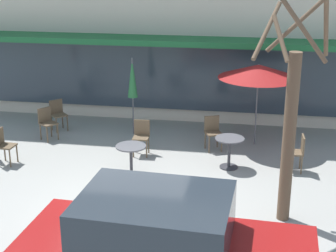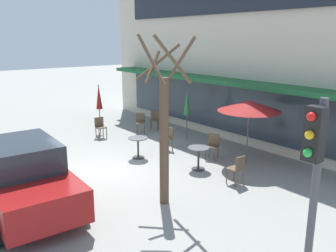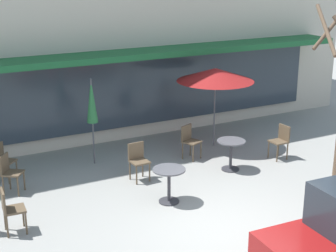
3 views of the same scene
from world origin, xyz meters
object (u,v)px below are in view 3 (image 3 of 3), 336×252
at_px(cafe_table_near_wall, 169,180).
at_px(patio_umbrella_cream_folded, 92,102).
at_px(cafe_chair_5, 281,139).
at_px(cafe_chair_0, 10,208).
at_px(cafe_chair_4, 138,159).
at_px(cafe_chair_1, 2,159).
at_px(cafe_table_streetside, 231,150).
at_px(patio_umbrella_green_folded, 215,75).
at_px(cafe_chair_2, 189,139).
at_px(cafe_chair_3, 9,171).

xyz_separation_m(cafe_table_near_wall, patio_umbrella_cream_folded, (-0.63, 2.87, 1.11)).
distance_m(cafe_table_near_wall, cafe_chair_5, 3.91).
xyz_separation_m(cafe_chair_0, cafe_chair_4, (3.17, 1.20, 0.00)).
distance_m(patio_umbrella_cream_folded, cafe_chair_0, 3.89).
bearing_deg(cafe_table_near_wall, cafe_chair_1, 135.19).
distance_m(cafe_table_near_wall, cafe_chair_4, 1.41).
distance_m(cafe_table_streetside, cafe_chair_0, 5.48).
bearing_deg(cafe_table_near_wall, cafe_chair_4, 92.91).
distance_m(patio_umbrella_green_folded, cafe_chair_4, 3.44).
height_order(cafe_chair_2, cafe_chair_3, same).
relative_size(patio_umbrella_green_folded, patio_umbrella_cream_folded, 1.00).
bearing_deg(cafe_chair_0, cafe_chair_1, 82.10).
relative_size(cafe_chair_2, cafe_chair_3, 1.00).
bearing_deg(cafe_chair_5, cafe_chair_3, 170.59).
relative_size(patio_umbrella_cream_folded, cafe_chair_0, 2.47).
bearing_deg(cafe_chair_3, patio_umbrella_green_folded, 5.45).
distance_m(cafe_table_streetside, patio_umbrella_green_folded, 2.35).
xyz_separation_m(cafe_table_streetside, patio_umbrella_green_folded, (0.60, 1.70, 1.51)).
bearing_deg(patio_umbrella_green_folded, cafe_chair_2, -153.82).
distance_m(cafe_chair_1, cafe_chair_2, 4.64).
relative_size(patio_umbrella_green_folded, cafe_chair_3, 2.47).
xyz_separation_m(cafe_chair_3, cafe_chair_4, (2.81, -0.65, 0.00)).
bearing_deg(cafe_chair_0, patio_umbrella_cream_folded, 45.52).
bearing_deg(cafe_table_streetside, cafe_chair_3, 167.14).
bearing_deg(cafe_chair_4, cafe_table_near_wall, -87.09).
xyz_separation_m(cafe_table_near_wall, cafe_table_streetside, (2.19, 0.90, 0.00)).
distance_m(patio_umbrella_green_folded, cafe_chair_2, 1.93).
relative_size(patio_umbrella_green_folded, cafe_chair_1, 2.47).
relative_size(cafe_table_streetside, cafe_chair_0, 0.85).
height_order(cafe_table_near_wall, cafe_chair_0, cafe_chair_0).
bearing_deg(cafe_chair_0, cafe_chair_2, 20.52).
xyz_separation_m(patio_umbrella_cream_folded, cafe_chair_1, (-2.25, -0.01, -1.10)).
bearing_deg(patio_umbrella_cream_folded, cafe_chair_1, -179.67).
height_order(cafe_chair_2, cafe_chair_4, same).
relative_size(cafe_table_streetside, cafe_chair_3, 0.85).
bearing_deg(patio_umbrella_green_folded, cafe_table_near_wall, -137.04).
relative_size(patio_umbrella_green_folded, cafe_chair_0, 2.47).
height_order(cafe_table_near_wall, cafe_chair_3, cafe_chair_3).
height_order(cafe_table_near_wall, patio_umbrella_green_folded, patio_umbrella_green_folded).
relative_size(cafe_table_near_wall, cafe_chair_0, 0.85).
relative_size(cafe_chair_2, cafe_chair_5, 1.00).
distance_m(cafe_chair_0, cafe_chair_5, 7.07).
xyz_separation_m(cafe_table_streetside, cafe_chair_4, (-2.27, 0.51, 0.01)).
height_order(cafe_chair_2, cafe_chair_5, same).
relative_size(cafe_table_near_wall, patio_umbrella_green_folded, 0.35).
bearing_deg(patio_umbrella_cream_folded, patio_umbrella_green_folded, -4.57).
bearing_deg(patio_umbrella_green_folded, cafe_chair_3, -174.55).
height_order(cafe_chair_1, cafe_chair_5, same).
relative_size(patio_umbrella_green_folded, cafe_chair_5, 2.47).
bearing_deg(cafe_chair_4, cafe_chair_0, -159.30).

